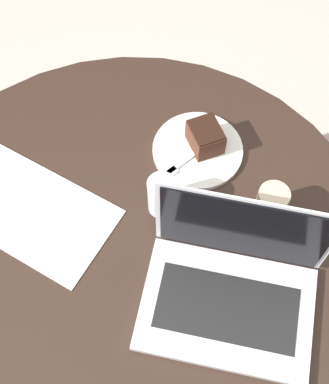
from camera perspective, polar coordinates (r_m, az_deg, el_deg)
name	(u,v)px	position (r m, az deg, el deg)	size (l,w,h in m)	color
ground_plane	(141,334)	(1.86, -2.51, -14.93)	(12.00, 12.00, 0.00)	#B7AD9E
dining_table	(132,278)	(1.31, -3.49, -9.19)	(1.12, 1.12, 0.73)	black
paper_document	(30,210)	(1.24, -14.19, -1.91)	(0.43, 0.39, 0.00)	white
plate	(198,150)	(1.27, 3.56, 4.49)	(0.21, 0.21, 0.01)	silver
cake_slice	(205,137)	(1.25, 4.39, 5.89)	(0.09, 0.10, 0.06)	#472619
fork	(188,158)	(1.25, 2.54, 3.63)	(0.15, 0.12, 0.00)	silver
coffee_glass	(271,203)	(1.18, 11.31, -1.20)	(0.07, 0.07, 0.09)	#C6AD89
water_glass	(162,196)	(1.16, -0.32, -0.38)	(0.06, 0.06, 0.11)	silver
laptop	(231,287)	(1.09, 7.12, -10.03)	(0.40, 0.33, 0.26)	silver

